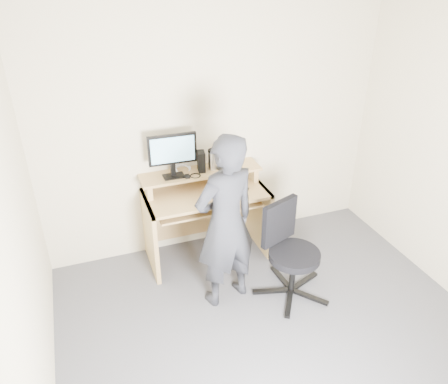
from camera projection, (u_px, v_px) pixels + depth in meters
ground at (287, 352)px, 3.48m from camera, size 3.50×3.50×0.00m
back_wall at (215, 131)px, 4.32m from camera, size 3.50×0.02×2.50m
ceiling at (321, 18)px, 2.28m from camera, size 3.50×3.50×0.02m
desk at (204, 206)px, 4.42m from camera, size 1.20×0.60×0.91m
monitor at (172, 152)px, 4.06m from camera, size 0.46×0.13×0.44m
external_drive at (201, 161)px, 4.26m from camera, size 0.09×0.14×0.20m
travel_mug at (212, 160)px, 4.30m from camera, size 0.10×0.10×0.19m
smartphone at (221, 169)px, 4.34m from camera, size 0.09×0.14×0.01m
charger at (187, 176)px, 4.16m from camera, size 0.05×0.04×0.03m
headphones at (183, 169)px, 4.32m from camera, size 0.19×0.19×0.06m
keyboard at (209, 204)px, 4.22m from camera, size 0.47×0.21×0.03m
mouse at (244, 189)px, 4.27m from camera, size 0.11×0.09×0.04m
office_chair at (289, 248)px, 3.91m from camera, size 0.70×0.68×0.88m
person at (226, 223)px, 3.67m from camera, size 0.66×0.52×1.61m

